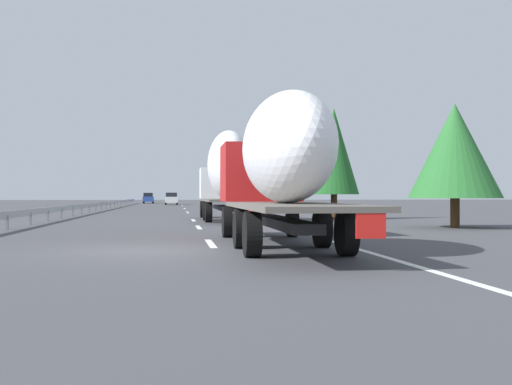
% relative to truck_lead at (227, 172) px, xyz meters
% --- Properties ---
extents(ground_plane, '(260.00, 260.00, 0.00)m').
position_rel_truck_lead_xyz_m(ground_plane, '(21.89, 3.60, -2.67)').
color(ground_plane, '#424247').
extents(lane_stripe_0, '(3.20, 0.20, 0.01)m').
position_rel_truck_lead_xyz_m(lane_stripe_0, '(-16.11, 1.80, -2.67)').
color(lane_stripe_0, white).
rests_on(lane_stripe_0, ground_plane).
extents(lane_stripe_1, '(3.20, 0.20, 0.01)m').
position_rel_truck_lead_xyz_m(lane_stripe_1, '(-6.99, 1.80, -2.67)').
color(lane_stripe_1, white).
rests_on(lane_stripe_1, ground_plane).
extents(lane_stripe_2, '(3.20, 0.20, 0.01)m').
position_rel_truck_lead_xyz_m(lane_stripe_2, '(0.68, 1.80, -2.67)').
color(lane_stripe_2, white).
rests_on(lane_stripe_2, ground_plane).
extents(lane_stripe_3, '(3.20, 0.20, 0.01)m').
position_rel_truck_lead_xyz_m(lane_stripe_3, '(15.75, 1.80, -2.67)').
color(lane_stripe_3, white).
rests_on(lane_stripe_3, ground_plane).
extents(lane_stripe_4, '(3.20, 0.20, 0.01)m').
position_rel_truck_lead_xyz_m(lane_stripe_4, '(17.82, 1.80, -2.67)').
color(lane_stripe_4, white).
rests_on(lane_stripe_4, ground_plane).
extents(lane_stripe_5, '(3.20, 0.20, 0.01)m').
position_rel_truck_lead_xyz_m(lane_stripe_5, '(31.36, 1.80, -2.67)').
color(lane_stripe_5, white).
rests_on(lane_stripe_5, ground_plane).
extents(lane_stripe_6, '(3.20, 0.20, 0.01)m').
position_rel_truck_lead_xyz_m(lane_stripe_6, '(49.33, 1.80, -2.67)').
color(lane_stripe_6, white).
rests_on(lane_stripe_6, ground_plane).
extents(lane_stripe_7, '(3.20, 0.20, 0.01)m').
position_rel_truck_lead_xyz_m(lane_stripe_7, '(58.96, 1.80, -2.67)').
color(lane_stripe_7, white).
rests_on(lane_stripe_7, ground_plane).
extents(edge_line_right, '(110.00, 0.20, 0.01)m').
position_rel_truck_lead_xyz_m(edge_line_right, '(26.89, -1.90, -2.67)').
color(edge_line_right, white).
rests_on(edge_line_right, ground_plane).
extents(truck_lead, '(12.52, 2.55, 4.84)m').
position_rel_truck_lead_xyz_m(truck_lead, '(0.00, 0.00, 0.00)').
color(truck_lead, silver).
rests_on(truck_lead, ground_plane).
extents(truck_trailing, '(12.08, 2.55, 4.02)m').
position_rel_truck_lead_xyz_m(truck_trailing, '(-17.43, -0.00, -0.37)').
color(truck_trailing, '#B21919').
rests_on(truck_trailing, ground_plane).
extents(car_blue_sedan, '(4.13, 1.75, 1.80)m').
position_rel_truck_lead_xyz_m(car_blue_sedan, '(72.31, 7.25, -1.76)').
color(car_blue_sedan, '#28479E').
rests_on(car_blue_sedan, ground_plane).
extents(car_white_van, '(4.78, 1.83, 1.77)m').
position_rel_truck_lead_xyz_m(car_white_van, '(57.07, 3.30, -1.77)').
color(car_white_van, white).
rests_on(car_white_van, ground_plane).
extents(road_sign, '(0.10, 0.90, 3.17)m').
position_rel_truck_lead_xyz_m(road_sign, '(15.25, -3.10, -0.48)').
color(road_sign, gray).
rests_on(road_sign, ground_plane).
extents(tree_0, '(3.95, 3.95, 7.18)m').
position_rel_truck_lead_xyz_m(tree_0, '(58.51, -9.43, 1.61)').
color(tree_0, '#472D19').
rests_on(tree_0, ground_plane).
extents(tree_1, '(3.96, 3.96, 5.36)m').
position_rel_truck_lead_xyz_m(tree_1, '(-8.81, -9.12, 0.64)').
color(tree_1, '#472D19').
rests_on(tree_1, ground_plane).
extents(tree_2, '(2.44, 2.44, 6.23)m').
position_rel_truck_lead_xyz_m(tree_2, '(69.17, -6.88, 1.17)').
color(tree_2, '#472D19').
rests_on(tree_2, ground_plane).
extents(tree_3, '(3.21, 3.21, 6.69)m').
position_rel_truck_lead_xyz_m(tree_3, '(25.01, -9.05, 1.52)').
color(tree_3, '#472D19').
rests_on(tree_3, ground_plane).
extents(tree_4, '(2.93, 2.93, 6.49)m').
position_rel_truck_lead_xyz_m(tree_4, '(1.19, -6.39, 1.28)').
color(tree_4, '#472D19').
rests_on(tree_4, ground_plane).
extents(guardrail_median, '(94.00, 0.10, 0.76)m').
position_rel_truck_lead_xyz_m(guardrail_median, '(24.89, 9.60, -2.10)').
color(guardrail_median, '#9EA0A5').
rests_on(guardrail_median, ground_plane).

